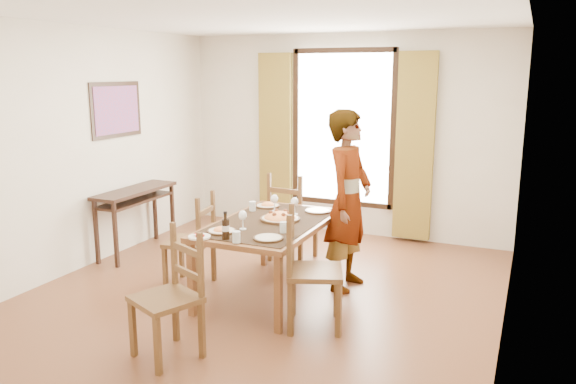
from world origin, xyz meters
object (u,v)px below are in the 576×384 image
at_px(console_table, 135,198).
at_px(dining_table, 270,228).
at_px(man, 348,201).
at_px(pasta_platter, 280,215).

bearing_deg(console_table, dining_table, -14.88).
bearing_deg(man, console_table, 93.79).
relative_size(console_table, dining_table, 0.74).
relative_size(man, pasta_platter, 4.59).
xyz_separation_m(man, pasta_platter, (-0.57, -0.42, -0.11)).
height_order(console_table, pasta_platter, pasta_platter).
distance_m(dining_table, pasta_platter, 0.16).
bearing_deg(pasta_platter, console_table, 167.81).
bearing_deg(console_table, pasta_platter, -12.19).
xyz_separation_m(console_table, pasta_platter, (2.16, -0.47, 0.12)).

